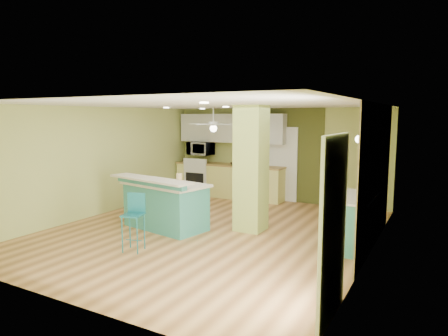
{
  "coord_description": "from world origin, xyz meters",
  "views": [
    {
      "loc": [
        3.99,
        -6.64,
        2.29
      ],
      "look_at": [
        0.09,
        0.4,
        1.24
      ],
      "focal_mm": 32.0,
      "sensor_mm": 36.0,
      "label": 1
    }
  ],
  "objects_px": {
    "side_counter": "(355,221)",
    "canister": "(179,178)",
    "bar_stool": "(135,212)",
    "peninsula": "(165,204)",
    "fruit_bowl": "(235,164)"
  },
  "relations": [
    {
      "from": "side_counter",
      "to": "canister",
      "type": "xyz_separation_m",
      "value": [
        -3.44,
        -0.42,
        0.57
      ]
    },
    {
      "from": "bar_stool",
      "to": "side_counter",
      "type": "distance_m",
      "value": 3.83
    },
    {
      "from": "peninsula",
      "to": "fruit_bowl",
      "type": "height_order",
      "value": "peninsula"
    },
    {
      "from": "fruit_bowl",
      "to": "canister",
      "type": "distance_m",
      "value": 3.15
    },
    {
      "from": "bar_stool",
      "to": "fruit_bowl",
      "type": "xyz_separation_m",
      "value": [
        -0.51,
        4.7,
        0.31
      ]
    },
    {
      "from": "fruit_bowl",
      "to": "canister",
      "type": "relative_size",
      "value": 1.5
    },
    {
      "from": "peninsula",
      "to": "bar_stool",
      "type": "relative_size",
      "value": 2.1
    },
    {
      "from": "peninsula",
      "to": "side_counter",
      "type": "bearing_deg",
      "value": 20.67
    },
    {
      "from": "side_counter",
      "to": "fruit_bowl",
      "type": "distance_m",
      "value": 4.67
    },
    {
      "from": "canister",
      "to": "peninsula",
      "type": "bearing_deg",
      "value": -129.76
    },
    {
      "from": "peninsula",
      "to": "bar_stool",
      "type": "xyz_separation_m",
      "value": [
        0.38,
        -1.34,
        0.16
      ]
    },
    {
      "from": "side_counter",
      "to": "fruit_bowl",
      "type": "bearing_deg",
      "value": 144.31
    },
    {
      "from": "bar_stool",
      "to": "canister",
      "type": "bearing_deg",
      "value": 81.79
    },
    {
      "from": "peninsula",
      "to": "bar_stool",
      "type": "height_order",
      "value": "peninsula"
    },
    {
      "from": "bar_stool",
      "to": "peninsula",
      "type": "bearing_deg",
      "value": 91.01
    }
  ]
}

